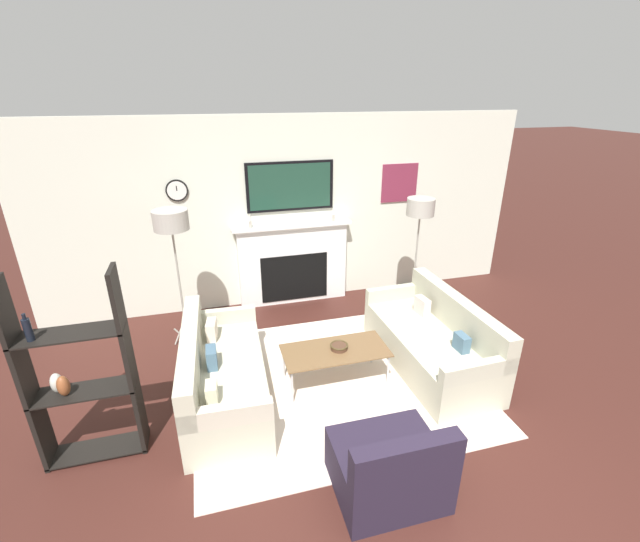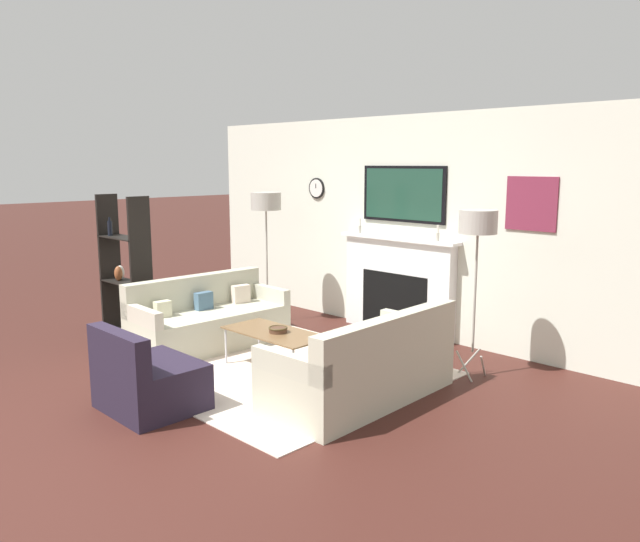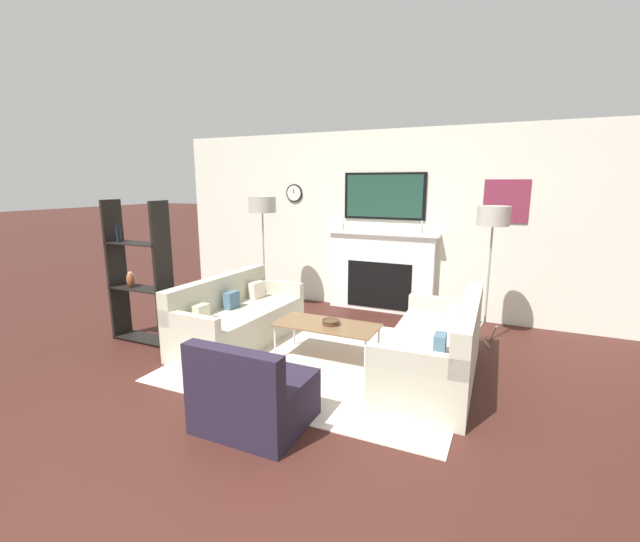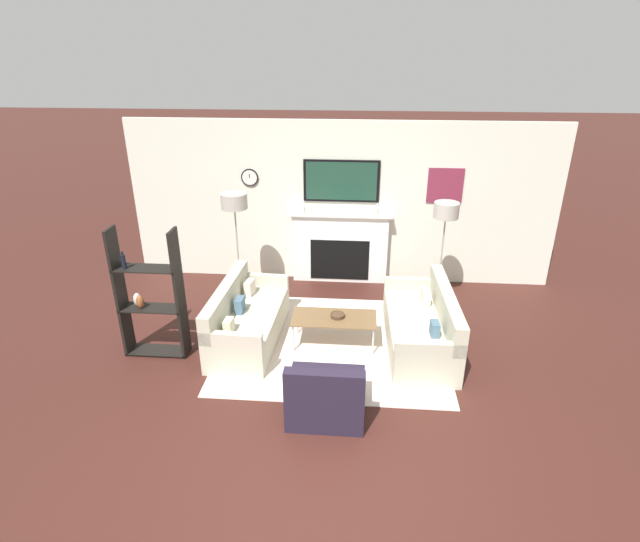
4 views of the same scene
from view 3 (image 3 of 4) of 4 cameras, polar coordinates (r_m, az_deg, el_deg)
ground_plane at (r=3.30m, az=-16.05°, el=-24.81°), size 60.00×60.00×0.00m
fireplace_wall at (r=6.55m, az=8.51°, el=5.27°), size 7.06×0.28×2.70m
area_rug at (r=4.90m, az=0.84°, el=-11.56°), size 3.00×2.61×0.01m
couch_left at (r=5.36m, az=-11.00°, el=-6.43°), size 0.85×1.83×0.81m
couch_right at (r=4.48m, az=15.27°, el=-10.30°), size 0.87×1.88×0.83m
armchair at (r=3.61m, az=-8.95°, el=-16.20°), size 0.84×0.73×0.75m
coffee_table at (r=4.74m, az=0.90°, el=-7.42°), size 1.13×0.54×0.41m
decorative_bowl at (r=4.71m, az=1.44°, el=-6.79°), size 0.20×0.20×0.06m
floor_lamp_left at (r=6.34m, az=-7.70°, el=8.50°), size 0.40×0.40×1.75m
floor_lamp_right at (r=5.38m, az=22.10°, el=6.47°), size 0.37×0.37×1.68m
shelf_unit at (r=5.66m, az=-23.00°, el=-0.63°), size 0.81×0.28×1.74m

